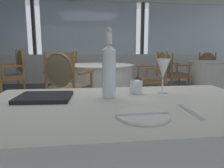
{
  "coord_description": "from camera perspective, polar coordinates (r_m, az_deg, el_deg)",
  "views": [
    {
      "loc": [
        -0.13,
        -2.55,
        0.98
      ],
      "look_at": [
        0.01,
        -1.45,
        0.8
      ],
      "focal_mm": 32.62,
      "sensor_mm": 36.0,
      "label": 1
    }
  ],
  "objects": [
    {
      "name": "ground_plane",
      "position": [
        2.74,
        -4.08,
        -11.52
      ],
      "size": [
        13.23,
        13.23,
        0.0
      ],
      "primitive_type": "plane",
      "color": "#4C5156"
    },
    {
      "name": "window_wall_far",
      "position": [
        6.22,
        -6.14,
        10.14
      ],
      "size": [
        10.17,
        0.14,
        2.62
      ],
      "color": "silver",
      "rests_on": "ground_plane"
    },
    {
      "name": "side_plate",
      "position": [
        0.78,
        8.54,
        -8.73
      ],
      "size": [
        0.2,
        0.2,
        0.01
      ],
      "primitive_type": "cylinder",
      "color": "white",
      "rests_on": "foreground_table"
    },
    {
      "name": "butter_knife",
      "position": [
        0.78,
        8.55,
        -8.37
      ],
      "size": [
        0.21,
        0.02,
        0.0
      ],
      "primitive_type": "cube",
      "rotation": [
        0.0,
        0.0,
        0.02
      ],
      "color": "silver",
      "rests_on": "foreground_table"
    },
    {
      "name": "dinner_fork",
      "position": [
        0.9,
        20.92,
        -7.13
      ],
      "size": [
        0.02,
        0.21,
        0.0
      ],
      "primitive_type": "cube",
      "rotation": [
        0.0,
        0.0,
        1.54
      ],
      "color": "silver",
      "rests_on": "foreground_table"
    },
    {
      "name": "water_bottle",
      "position": [
        1.07,
        -0.89,
        4.16
      ],
      "size": [
        0.07,
        0.07,
        0.37
      ],
      "color": "white",
      "rests_on": "foreground_table"
    },
    {
      "name": "wine_glass",
      "position": [
        1.2,
        14.15,
        4.03
      ],
      "size": [
        0.08,
        0.08,
        0.2
      ],
      "color": "white",
      "rests_on": "foreground_table"
    },
    {
      "name": "water_tumbler",
      "position": [
        1.19,
        6.75,
        -0.79
      ],
      "size": [
        0.07,
        0.07,
        0.07
      ],
      "primitive_type": "cylinder",
      "color": "white",
      "rests_on": "foreground_table"
    },
    {
      "name": "menu_book",
      "position": [
        1.1,
        -18.37,
        -3.49
      ],
      "size": [
        0.28,
        0.24,
        0.02
      ],
      "primitive_type": "cube",
      "rotation": [
        0.0,
        0.0,
        -0.06
      ],
      "color": "black",
      "rests_on": "foreground_table"
    },
    {
      "name": "background_table_0",
      "position": [
        5.12,
        26.1,
        1.66
      ],
      "size": [
        1.08,
        1.08,
        0.73
      ],
      "color": "silver",
      "rests_on": "ground_plane"
    },
    {
      "name": "dining_chair_0_0",
      "position": [
        4.59,
        16.59,
        3.53
      ],
      "size": [
        0.5,
        0.56,
        0.91
      ],
      "rotation": [
        0.0,
        0.0,
        6.35
      ],
      "color": "olive",
      "rests_on": "ground_plane"
    },
    {
      "name": "dining_chair_0_2",
      "position": [
        6.05,
        25.15,
        4.57
      ],
      "size": [
        0.64,
        0.62,
        0.92
      ],
      "rotation": [
        0.0,
        0.0,
        10.54
      ],
      "color": "olive",
      "rests_on": "ground_plane"
    },
    {
      "name": "background_table_1",
      "position": [
        3.58,
        -3.64,
        -0.37
      ],
      "size": [
        1.21,
        1.21,
        0.73
      ],
      "color": "silver",
      "rests_on": "ground_plane"
    },
    {
      "name": "dining_chair_1_0",
      "position": [
        2.66,
        -13.0,
        0.37
      ],
      "size": [
        0.65,
        0.62,
        0.96
      ],
      "rotation": [
        0.0,
        0.0,
        7.36
      ],
      "color": "olive",
      "rests_on": "ground_plane"
    },
    {
      "name": "dining_chair_1_1",
      "position": [
        3.79,
        12.12,
        2.85
      ],
      "size": [
        0.48,
        0.55,
        0.96
      ],
      "rotation": [
        0.0,
        0.0,
        9.45
      ],
      "color": "olive",
      "rests_on": "ground_plane"
    },
    {
      "name": "dining_chair_1_2",
      "position": [
        4.44,
        -11.42,
        3.76
      ],
      "size": [
        0.65,
        0.63,
        0.95
      ],
      "rotation": [
        0.0,
        0.0,
        11.55
      ],
      "color": "olive",
      "rests_on": "ground_plane"
    },
    {
      "name": "dining_chair_2_1",
      "position": [
        4.38,
        -25.67,
        3.32
      ],
      "size": [
        0.63,
        0.65,
        0.99
      ],
      "rotation": [
        0.0,
        0.0,
        9.98
      ],
      "color": "olive",
      "rests_on": "ground_plane"
    }
  ]
}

